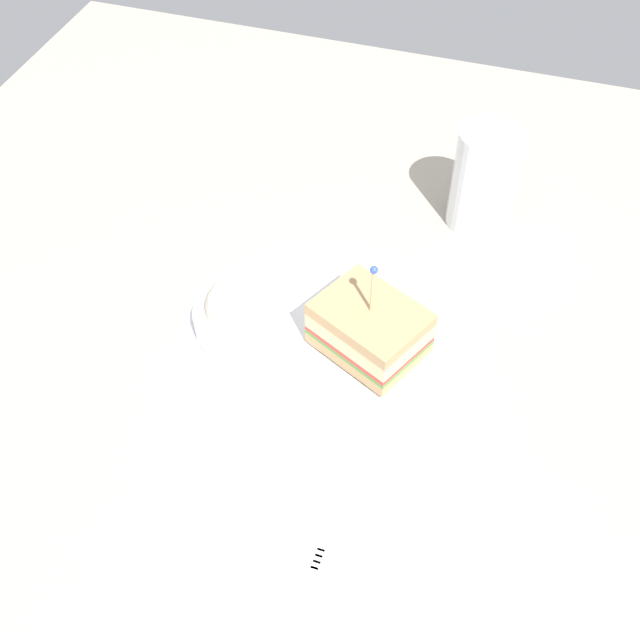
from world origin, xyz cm
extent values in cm
cube|color=#9E9384|center=(0.00, 0.00, -1.00)|extent=(104.42, 104.42, 2.00)
cylinder|color=white|center=(0.00, 0.00, 0.45)|extent=(26.24, 26.24, 0.91)
cube|color=tan|center=(-4.63, -0.39, 1.51)|extent=(11.40, 10.39, 1.20)
cube|color=#478438|center=(-4.63, -0.39, 2.30)|extent=(11.40, 10.39, 0.40)
cube|color=red|center=(-4.63, -0.39, 2.75)|extent=(11.40, 10.39, 0.50)
cube|color=#E0B784|center=(-4.63, -0.39, 3.82)|extent=(11.40, 10.39, 1.63)
cube|color=tan|center=(-4.63, -0.39, 5.23)|extent=(11.40, 10.39, 1.20)
cylinder|color=tan|center=(-4.63, -0.39, 7.99)|extent=(0.30, 0.30, 5.52)
sphere|color=blue|center=(-4.63, -0.39, 10.75)|extent=(0.70, 0.70, 0.70)
cylinder|color=white|center=(7.25, 1.53, 2.20)|extent=(8.31, 8.31, 2.59)
sphere|color=beige|center=(7.25, 1.53, 3.90)|extent=(5.99, 5.99, 5.99)
cylinder|color=#B74C33|center=(-10.98, -21.06, 3.96)|extent=(5.88, 5.88, 7.92)
cylinder|color=white|center=(-10.98, -21.06, 5.57)|extent=(6.68, 6.68, 11.13)
cube|color=white|center=(1.39, 22.06, 0.07)|extent=(11.50, 10.52, 0.15)
cube|color=silver|center=(1.26, 20.23, 0.18)|extent=(8.43, 0.79, 0.35)
cube|color=silver|center=(-4.75, 20.37, 0.18)|extent=(3.65, 2.28, 0.35)
cube|color=silver|center=(-6.93, 21.17, 0.18)|extent=(2.00, 0.23, 0.35)
cube|color=silver|center=(-6.94, 20.67, 0.18)|extent=(2.00, 0.23, 0.35)
cube|color=silver|center=(-6.95, 20.17, 0.18)|extent=(2.00, 0.23, 0.35)
cube|color=silver|center=(-6.96, 19.67, 0.18)|extent=(2.00, 0.23, 0.35)
cube|color=silver|center=(1.51, 23.88, 0.18)|extent=(7.24, 0.84, 0.35)
cube|color=silver|center=(-3.90, 24.05, 0.18)|extent=(7.05, 1.73, 0.24)
camera|label=1|loc=(-13.75, 43.66, 55.63)|focal=43.41mm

